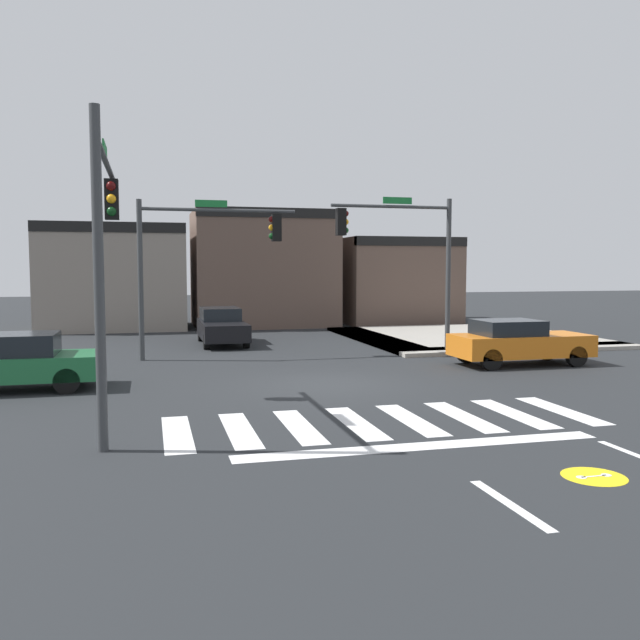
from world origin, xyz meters
The scene contains 11 objects.
ground_plane centered at (0.00, 0.00, 0.00)m, with size 120.00×120.00×0.00m, color #232628.
crosswalk_near centered at (0.00, -4.50, 0.00)m, with size 8.89×2.97×0.01m.
bike_detector_marking centered at (1.86, -8.75, 0.00)m, with size 0.97×0.97×0.01m.
curb_corner_northeast centered at (8.49, 9.42, 0.07)m, with size 10.00×10.60×0.15m.
storefront_row centered at (1.09, 18.90, 2.77)m, with size 22.12×6.44×6.16m.
traffic_signal_northwest centered at (-2.82, 6.06, 3.86)m, with size 5.43×0.32×5.48m.
traffic_signal_northeast centered at (4.30, 5.46, 3.96)m, with size 4.59×0.32×5.68m.
traffic_signal_southwest centered at (-5.47, -3.28, 4.06)m, with size 0.32×5.83×5.88m.
car_orange centered at (6.93, 1.94, 0.75)m, with size 4.42×1.88×1.48m.
car_green centered at (-8.23, 1.13, 0.74)m, with size 4.67×1.88×1.47m.
car_black centered at (-1.77, 10.30, 0.75)m, with size 1.77×4.39×1.47m.
Camera 1 is at (-4.64, -17.33, 3.18)m, focal length 37.50 mm.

